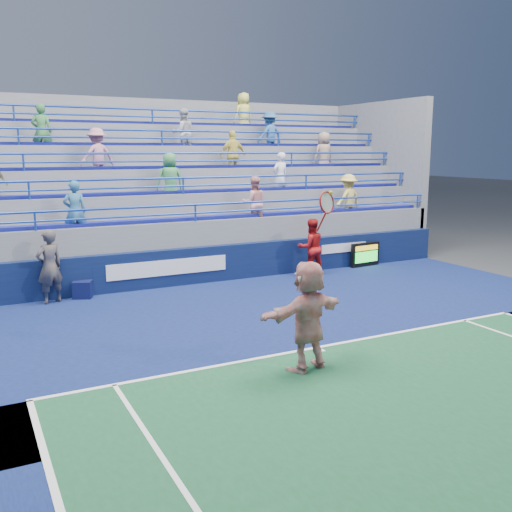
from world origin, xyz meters
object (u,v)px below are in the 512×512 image
ball_girl (311,247)px  tennis_player (308,316)px  judge_chair (83,288)px  serve_speed_board (365,255)px  line_judge (49,267)px

ball_girl → tennis_player: bearing=64.6°
judge_chair → tennis_player: (2.68, -7.13, 0.75)m
serve_speed_board → line_judge: line_judge is taller
tennis_player → ball_girl: tennis_player is taller
serve_speed_board → judge_chair: 9.46m
tennis_player → line_judge: bearing=116.9°
serve_speed_board → tennis_player: size_ratio=0.37×
line_judge → ball_girl: (7.85, -0.24, -0.07)m
serve_speed_board → tennis_player: tennis_player is taller
serve_speed_board → line_judge: (-10.30, -0.12, 0.56)m
judge_chair → ball_girl: 7.06m
judge_chair → line_judge: 1.11m
tennis_player → ball_girl: bearing=57.1°
ball_girl → serve_speed_board: bearing=-164.2°
judge_chair → tennis_player: bearing=-69.4°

